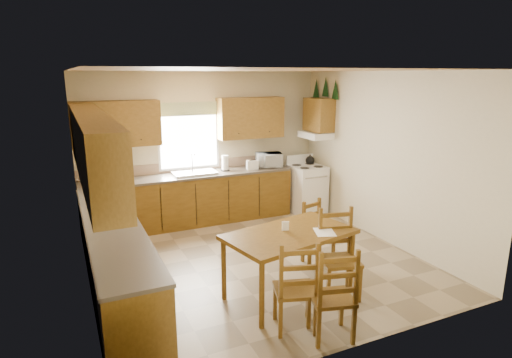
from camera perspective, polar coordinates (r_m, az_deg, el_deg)
name	(u,v)px	position (r m, az deg, el deg)	size (l,w,h in m)	color
floor	(255,261)	(6.34, -0.10, -10.87)	(4.50, 4.50, 0.00)	gray
ceiling	(255,70)	(5.76, -0.11, 14.31)	(4.50, 4.50, 0.00)	brown
wall_left	(80,189)	(5.40, -22.36, -1.18)	(4.50, 4.50, 0.00)	beige
wall_right	(383,158)	(7.13, 16.59, 2.73)	(4.50, 4.50, 0.00)	beige
wall_back	(204,146)	(7.97, -6.89, 4.34)	(4.50, 4.50, 0.00)	beige
wall_front	(357,220)	(4.05, 13.37, -5.31)	(4.50, 4.50, 0.00)	beige
lower_cab_back	(191,200)	(7.79, -8.63, -2.82)	(3.75, 0.60, 0.88)	brown
lower_cab_left	(115,261)	(5.57, -18.29, -10.32)	(0.60, 3.60, 0.88)	brown
counter_back	(190,175)	(7.67, -8.76, 0.47)	(3.75, 0.63, 0.04)	#4C4238
counter_left	(112,225)	(5.40, -18.65, -5.86)	(0.63, 3.60, 0.04)	#4C4238
backsplash	(186,166)	(7.92, -9.37, 1.68)	(3.75, 0.01, 0.18)	#927661
upper_cab_back_left	(116,124)	(7.42, -18.12, 6.99)	(1.41, 0.33, 0.75)	brown
upper_cab_back_right	(251,118)	(8.06, -0.73, 8.16)	(1.25, 0.33, 0.75)	brown
upper_cab_left	(93,147)	(5.16, -20.96, 4.03)	(0.33, 3.60, 0.75)	brown
upper_cab_stove	(319,115)	(8.25, 8.36, 8.46)	(0.33, 0.62, 0.62)	brown
range_hood	(316,135)	(8.27, 7.97, 5.84)	(0.44, 0.62, 0.12)	white
window_frame	(189,137)	(7.83, -8.96, 5.57)	(1.13, 0.02, 1.18)	white
window_pane	(189,137)	(7.82, -8.95, 5.57)	(1.05, 0.01, 1.10)	white
window_valance	(188,109)	(7.74, -9.04, 9.21)	(1.19, 0.01, 0.24)	#527941
sink_basin	(194,173)	(7.68, -8.23, 0.82)	(0.75, 0.45, 0.04)	silver
pine_decal_a	(335,89)	(8.03, 10.54, 11.67)	(0.22, 0.22, 0.36)	#113313
pine_decal_b	(326,87)	(8.29, 9.26, 12.06)	(0.22, 0.22, 0.36)	#113313
pine_decal_c	(316,88)	(8.56, 8.03, 11.89)	(0.22, 0.22, 0.36)	#113313
stove	(307,189)	(8.42, 6.77, -1.40)	(0.61, 0.63, 0.90)	white
coffeemaker	(95,174)	(7.35, -20.63, 0.62)	(0.19, 0.23, 0.33)	white
paper_towel	(225,163)	(7.86, -4.14, 2.13)	(0.12, 0.12, 0.29)	white
toaster	(252,165)	(7.96, -0.49, 1.90)	(0.21, 0.13, 0.17)	white
microwave	(269,160)	(8.19, 1.73, 2.58)	(0.44, 0.32, 0.27)	white
dining_table	(289,264)	(5.31, 4.43, -11.21)	(1.52, 0.87, 0.82)	brown
chair_near_left	(295,284)	(4.64, 5.24, -13.75)	(0.43, 0.41, 1.02)	brown
chair_near_right	(332,292)	(4.54, 10.06, -14.58)	(0.43, 0.40, 1.01)	brown
chair_far_left	(340,255)	(5.31, 11.10, -9.95)	(0.45, 0.43, 1.07)	brown
chair_far_right	(319,233)	(6.20, 8.36, -7.12)	(0.38, 0.36, 0.90)	brown
table_paper	(325,232)	(5.21, 9.13, -6.99)	(0.23, 0.30, 0.00)	white
table_card	(285,226)	(5.19, 3.95, -6.27)	(0.08, 0.02, 0.11)	white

